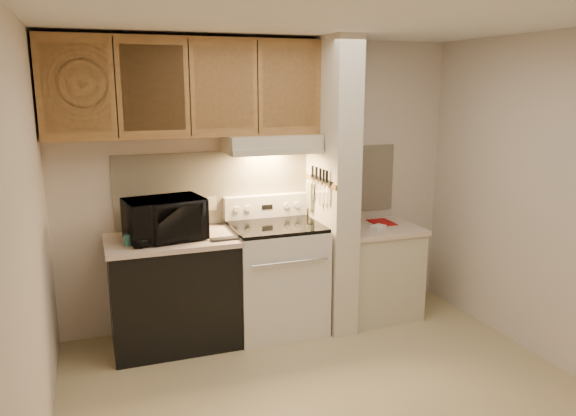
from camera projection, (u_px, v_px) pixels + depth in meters
name	position (u px, v px, depth m)	size (l,w,h in m)	color
floor	(329.00, 395.00, 3.91)	(3.60, 3.60, 0.00)	tan
ceiling	(336.00, 18.00, 3.36)	(3.60, 3.60, 0.00)	white
wall_back	(264.00, 183.00, 5.01)	(3.60, 0.02, 2.50)	beige
wall_left	(29.00, 247.00, 3.04)	(0.02, 3.00, 2.50)	beige
wall_right	(551.00, 201.00, 4.23)	(0.02, 3.00, 2.50)	beige
backsplash	(264.00, 185.00, 5.01)	(2.60, 0.02, 0.63)	beige
range_body	(276.00, 279.00, 4.87)	(0.76, 0.65, 0.92)	silver
oven_window	(289.00, 287.00, 4.57)	(0.50, 0.01, 0.30)	black
oven_handle	(290.00, 262.00, 4.49)	(0.02, 0.02, 0.65)	silver
cooktop	(276.00, 226.00, 4.76)	(0.74, 0.64, 0.03)	black
range_backguard	(266.00, 206.00, 5.00)	(0.76, 0.08, 0.20)	silver
range_display	(267.00, 207.00, 4.96)	(0.10, 0.01, 0.04)	black
range_knob_left_outer	(237.00, 209.00, 4.87)	(0.05, 0.05, 0.02)	silver
range_knob_left_inner	(248.00, 209.00, 4.90)	(0.05, 0.05, 0.02)	silver
range_knob_right_inner	(286.00, 206.00, 5.02)	(0.05, 0.05, 0.02)	silver
range_knob_right_outer	(297.00, 205.00, 5.05)	(0.05, 0.05, 0.02)	silver
dishwasher_front	(174.00, 294.00, 4.59)	(1.00, 0.63, 0.87)	black
left_countertop	(172.00, 240.00, 4.49)	(1.04, 0.67, 0.04)	beige
spoon_rest	(226.00, 239.00, 4.44)	(0.24, 0.08, 0.02)	black
teal_jar	(129.00, 240.00, 4.28)	(0.08, 0.08, 0.09)	#285F60
outlet	(212.00, 204.00, 4.86)	(0.08, 0.01, 0.12)	beige
microwave	(165.00, 219.00, 4.42)	(0.59, 0.40, 0.33)	black
partition_pillar	(332.00, 186.00, 4.86)	(0.22, 0.70, 2.50)	beige
pillar_trim	(319.00, 181.00, 4.81)	(0.01, 0.70, 0.04)	olive
knife_strip	(321.00, 180.00, 4.76)	(0.02, 0.42, 0.04)	black
knife_blade_a	(327.00, 195.00, 4.63)	(0.01, 0.04, 0.16)	silver
knife_handle_a	(327.00, 177.00, 4.61)	(0.02, 0.02, 0.10)	black
knife_blade_b	(324.00, 195.00, 4.69)	(0.01, 0.04, 0.18)	silver
knife_handle_b	(324.00, 175.00, 4.67)	(0.02, 0.02, 0.10)	black
knife_blade_c	(320.00, 194.00, 4.77)	(0.01, 0.04, 0.20)	silver
knife_handle_c	(320.00, 174.00, 4.73)	(0.02, 0.02, 0.10)	black
knife_blade_d	(317.00, 190.00, 4.84)	(0.01, 0.04, 0.16)	silver
knife_handle_d	(317.00, 173.00, 4.81)	(0.02, 0.02, 0.10)	black
knife_blade_e	(313.00, 189.00, 4.93)	(0.01, 0.04, 0.18)	silver
knife_handle_e	(313.00, 171.00, 4.89)	(0.02, 0.02, 0.10)	black
oven_mitt	(310.00, 196.00, 5.00)	(0.03, 0.10, 0.23)	gray
right_cab_base	(376.00, 273.00, 5.19)	(0.70, 0.60, 0.81)	beige
right_countertop	(377.00, 228.00, 5.10)	(0.74, 0.64, 0.04)	beige
red_folder	(382.00, 222.00, 5.22)	(0.19, 0.27, 0.01)	#A60F0E
white_box	(378.00, 227.00, 4.99)	(0.14, 0.09, 0.04)	white
range_hood	(271.00, 143.00, 4.73)	(0.78, 0.44, 0.15)	beige
hood_lip	(279.00, 151.00, 4.55)	(0.78, 0.04, 0.06)	beige
upper_cabinets	(186.00, 88.00, 4.44)	(2.18, 0.33, 0.77)	olive
cab_door_a	(76.00, 88.00, 4.03)	(0.46, 0.01, 0.63)	olive
cab_gap_a	(116.00, 88.00, 4.12)	(0.01, 0.01, 0.73)	black
cab_door_b	(153.00, 88.00, 4.21)	(0.46, 0.01, 0.63)	olive
cab_gap_b	(190.00, 88.00, 4.30)	(0.01, 0.01, 0.73)	black
cab_door_c	(224.00, 88.00, 4.39)	(0.46, 0.01, 0.63)	olive
cab_gap_c	(258.00, 88.00, 4.48)	(0.01, 0.01, 0.73)	black
cab_door_d	(290.00, 88.00, 4.57)	(0.46, 0.01, 0.63)	olive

